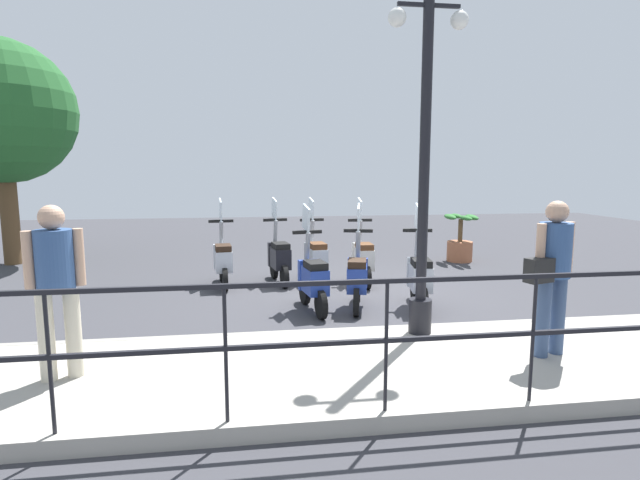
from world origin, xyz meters
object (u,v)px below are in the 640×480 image
at_px(tree_large, 1,113).
at_px(scooter_far_0, 363,258).
at_px(scooter_near_0, 419,276).
at_px(scooter_far_1, 316,257).
at_px(scooter_near_1, 357,277).
at_px(lamp_post_near, 424,181).
at_px(pedestrian_distant, 56,279).
at_px(scooter_far_2, 279,257).
at_px(potted_palm, 460,242).
at_px(scooter_near_2, 313,279).
at_px(pedestrian_with_bag, 553,266).
at_px(scooter_far_3, 223,259).

bearing_deg(tree_large, scooter_far_0, -112.74).
xyz_separation_m(scooter_near_0, scooter_far_1, (1.83, 1.31, 0.00)).
relative_size(scooter_near_0, scooter_far_1, 1.00).
xyz_separation_m(scooter_near_1, scooter_far_1, (1.74, 0.39, 0.00)).
bearing_deg(lamp_post_near, pedestrian_distant, 101.83).
distance_m(lamp_post_near, scooter_far_2, 4.01).
bearing_deg(scooter_far_2, potted_palm, -78.36).
xyz_separation_m(scooter_near_0, scooter_far_2, (1.92, 1.96, 0.00)).
bearing_deg(tree_large, scooter_far_2, -115.59).
xyz_separation_m(lamp_post_near, scooter_near_2, (1.58, 1.06, -1.43)).
xyz_separation_m(pedestrian_with_bag, pedestrian_distant, (0.11, 4.73, 0.00)).
bearing_deg(scooter_far_3, pedestrian_distant, 156.60).
distance_m(scooter_far_1, scooter_far_3, 1.64).
xyz_separation_m(scooter_near_2, scooter_far_2, (1.89, 0.37, 0.00)).
xyz_separation_m(scooter_far_0, scooter_far_2, (0.28, 1.48, 0.00)).
bearing_deg(pedestrian_with_bag, potted_palm, -32.31).
bearing_deg(scooter_near_1, potted_palm, -28.18).
xyz_separation_m(tree_large, scooter_far_3, (-2.80, -4.65, -2.75)).
height_order(scooter_far_1, scooter_far_2, same).
bearing_deg(lamp_post_near, tree_large, 48.90).
distance_m(pedestrian_with_bag, scooter_far_1, 4.66).
xyz_separation_m(scooter_near_0, scooter_near_1, (0.09, 0.92, 0.00)).
relative_size(pedestrian_with_bag, scooter_far_3, 1.03).
xyz_separation_m(potted_palm, scooter_far_1, (-1.71, 3.50, 0.04)).
xyz_separation_m(pedestrian_with_bag, tree_large, (7.04, 8.12, 2.15)).
bearing_deg(pedestrian_with_bag, scooter_near_1, 13.35).
height_order(tree_large, scooter_far_0, tree_large).
distance_m(tree_large, scooter_near_0, 9.31).
xyz_separation_m(lamp_post_near, scooter_near_0, (1.54, -0.53, -1.43)).
relative_size(lamp_post_near, scooter_near_0, 2.61).
bearing_deg(scooter_near_2, scooter_near_1, -94.69).
distance_m(pedestrian_with_bag, pedestrian_distant, 4.74).
height_order(tree_large, scooter_far_2, tree_large).
xyz_separation_m(pedestrian_with_bag, scooter_near_1, (2.51, 1.45, -0.60)).
bearing_deg(scooter_far_0, potted_palm, -53.22).
xyz_separation_m(scooter_far_2, scooter_far_3, (-0.10, 0.99, 0.00)).
relative_size(pedestrian_distant, scooter_far_3, 1.03).
bearing_deg(scooter_near_0, scooter_far_3, 68.36).
xyz_separation_m(scooter_far_1, scooter_far_3, (-0.00, 1.64, 0.00)).
bearing_deg(scooter_near_1, scooter_far_0, -1.93).
bearing_deg(scooter_near_0, scooter_near_1, 94.70).
bearing_deg(scooter_far_0, scooter_near_1, 165.60).
xyz_separation_m(pedestrian_distant, potted_palm, (5.85, -6.40, -0.63)).
xyz_separation_m(pedestrian_distant, scooter_far_0, (3.95, -3.73, -0.60)).
bearing_deg(scooter_near_1, scooter_far_1, 26.42).
relative_size(scooter_near_1, scooter_near_2, 1.00).
height_order(potted_palm, scooter_near_0, scooter_near_0).
relative_size(lamp_post_near, potted_palm, 3.79).
bearing_deg(lamp_post_near, scooter_near_0, -18.98).
xyz_separation_m(potted_palm, scooter_near_1, (-3.45, 3.12, 0.04)).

